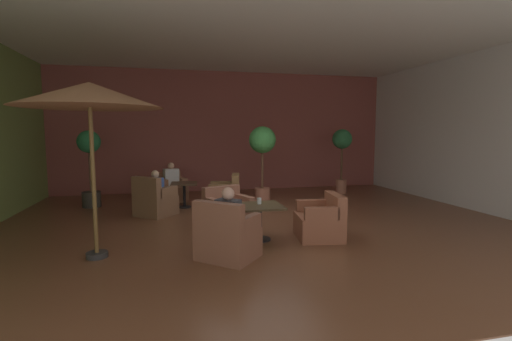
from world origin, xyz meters
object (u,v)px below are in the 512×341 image
(armchair_front_left_north, at_px, (227,238))
(armchair_front_right_north, at_px, (155,201))
(potted_tree_mid_right, at_px, (90,159))
(potted_tree_mid_left, at_px, (262,149))
(armchair_front_left_south, at_px, (228,212))
(armchair_front_right_south, at_px, (171,190))
(armchair_front_right_east, at_px, (225,195))
(patio_umbrella_tall_red, at_px, (89,96))
(potted_tree_left_corner, at_px, (342,148))
(cafe_table_front_left, at_px, (260,212))
(patron_blue_shirt, at_px, (155,185))
(patron_with_friend, at_px, (228,211))
(iced_drink_cup, at_px, (259,201))
(cafe_table_front_right, at_px, (184,188))
(armchair_front_left_east, at_px, (321,222))
(patron_by_window, at_px, (171,176))

(armchair_front_left_north, height_order, armchair_front_right_north, armchair_front_right_north)
(potted_tree_mid_right, bearing_deg, potted_tree_mid_left, -4.08)
(armchair_front_left_south, height_order, armchair_front_right_south, armchair_front_left_south)
(armchair_front_right_east, relative_size, patio_umbrella_tall_red, 0.35)
(armchair_front_left_north, xyz_separation_m, potted_tree_left_corner, (4.41, 5.09, 1.09))
(cafe_table_front_left, distance_m, potted_tree_mid_right, 5.20)
(armchair_front_right_north, height_order, patron_blue_shirt, patron_blue_shirt)
(armchair_front_left_north, relative_size, patron_with_friend, 1.68)
(iced_drink_cup, bearing_deg, patron_with_friend, -128.01)
(patron_with_friend, bearing_deg, cafe_table_front_right, 97.27)
(cafe_table_front_right, height_order, iced_drink_cup, iced_drink_cup)
(cafe_table_front_right, relative_size, armchair_front_right_south, 0.72)
(cafe_table_front_right, bearing_deg, armchair_front_left_south, -69.83)
(cafe_table_front_right, xyz_separation_m, armchair_front_right_north, (-0.70, -0.77, -0.15))
(cafe_table_front_left, height_order, iced_drink_cup, iced_drink_cup)
(patio_umbrella_tall_red, height_order, potted_tree_left_corner, patio_umbrella_tall_red)
(armchair_front_right_north, xyz_separation_m, armchair_front_right_east, (1.72, 0.56, -0.03))
(cafe_table_front_right, xyz_separation_m, patron_with_friend, (0.50, -3.95, 0.24))
(cafe_table_front_left, relative_size, patron_blue_shirt, 1.29)
(armchair_front_right_east, relative_size, potted_tree_mid_left, 0.45)
(patron_blue_shirt, distance_m, iced_drink_cup, 2.98)
(cafe_table_front_left, bearing_deg, armchair_front_right_south, 110.28)
(cafe_table_front_right, xyz_separation_m, patron_blue_shirt, (-0.67, -0.74, 0.21))
(armchair_front_left_east, xyz_separation_m, patio_umbrella_tall_red, (-3.74, -0.15, 2.13))
(patio_umbrella_tall_red, relative_size, patron_by_window, 4.04)
(armchair_front_left_north, relative_size, armchair_front_right_north, 1.02)
(armchair_front_left_east, distance_m, potted_tree_mid_left, 3.79)
(armchair_front_right_north, relative_size, patron_by_window, 1.61)
(patron_with_friend, bearing_deg, armchair_front_right_south, 99.56)
(armchair_front_left_east, xyz_separation_m, patron_blue_shirt, (-2.96, 2.57, 0.40))
(armchair_front_right_east, distance_m, potted_tree_mid_right, 3.55)
(cafe_table_front_right, relative_size, patio_umbrella_tall_red, 0.26)
(potted_tree_left_corner, distance_m, potted_tree_mid_right, 7.22)
(patron_by_window, bearing_deg, patron_with_friend, -80.51)
(cafe_table_front_left, bearing_deg, patron_blue_shirt, 127.77)
(armchair_front_left_north, relative_size, patron_by_window, 1.64)
(cafe_table_front_left, bearing_deg, potted_tree_mid_left, 75.02)
(potted_tree_left_corner, distance_m, patron_blue_shirt, 5.90)
(patron_with_friend, bearing_deg, potted_tree_mid_left, 69.17)
(cafe_table_front_left, relative_size, cafe_table_front_right, 1.11)
(cafe_table_front_right, bearing_deg, patron_blue_shirt, -132.41)
(armchair_front_left_east, height_order, potted_tree_mid_left, potted_tree_mid_left)
(armchair_front_left_east, bearing_deg, armchair_front_right_south, 121.43)
(patron_by_window, bearing_deg, cafe_table_front_left, -69.70)
(patron_with_friend, relative_size, iced_drink_cup, 5.81)
(patio_umbrella_tall_red, distance_m, patron_by_window, 4.87)
(armchair_front_left_north, bearing_deg, patron_with_friend, 49.13)
(armchair_front_left_south, relative_size, armchair_front_right_north, 0.99)
(patron_with_friend, bearing_deg, potted_tree_mid_right, 121.68)
(patron_blue_shirt, bearing_deg, armchair_front_left_south, -43.77)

